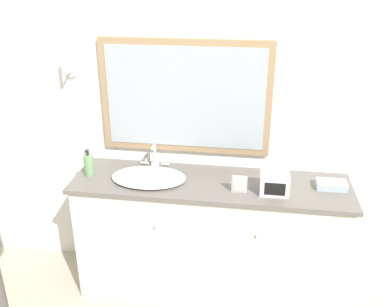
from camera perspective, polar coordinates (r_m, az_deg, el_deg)
The scene contains 7 objects.
wall_back at distance 2.99m, azimuth 3.09°, elevation 5.27°, with size 8.00×0.18×2.55m.
vanity_counter at distance 3.11m, azimuth 2.33°, elevation -11.13°, with size 1.87×0.53×0.90m.
sink_basin at distance 2.91m, azimuth -5.77°, elevation -3.07°, with size 0.51×0.40×0.18m.
soap_bottle at distance 3.02m, azimuth -13.60°, elevation -1.44°, with size 0.06×0.06×0.19m.
appliance_box at distance 2.76m, azimuth 10.94°, elevation -3.98°, with size 0.18×0.15×0.13m.
picture_frame at distance 2.73m, azimuth 6.34°, elevation -4.09°, with size 0.10×0.01×0.12m.
hand_towel_near_sink at distance 2.93m, azimuth 18.09°, elevation -3.99°, with size 0.19×0.12×0.05m.
Camera 1 is at (0.25, -2.24, 2.23)m, focal length 40.00 mm.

